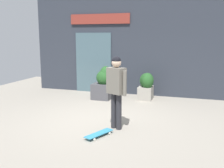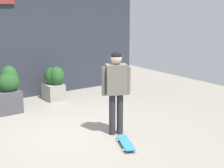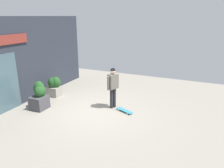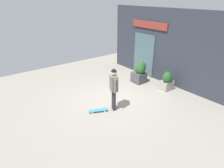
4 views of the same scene
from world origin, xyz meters
name	(u,v)px [view 3 (image 3 of 4)]	position (x,y,z in m)	size (l,w,h in m)	color
ground_plane	(95,111)	(0.00, 0.00, 0.00)	(12.00, 12.00, 0.00)	gray
building_facade	(26,60)	(-0.05, 3.38, 1.83)	(7.81, 0.31, 3.69)	#2D333D
skateboarder	(113,84)	(0.60, -0.54, 1.05)	(0.54, 0.41, 1.72)	#28282D
skateboard	(125,110)	(0.39, -1.15, 0.06)	(0.47, 0.77, 0.08)	teal
planter_box_left	(54,86)	(0.72, 2.60, 0.50)	(0.52, 0.62, 0.95)	gray
planter_box_right	(39,96)	(-0.71, 2.20, 0.55)	(0.65, 0.60, 1.16)	#47474C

